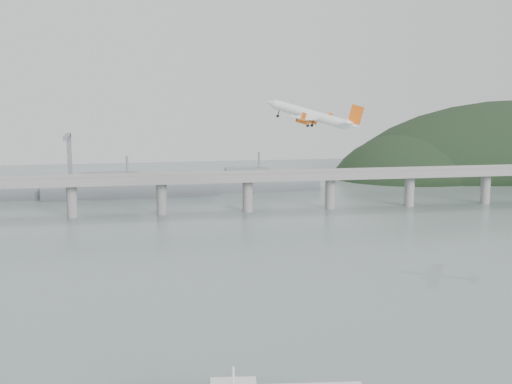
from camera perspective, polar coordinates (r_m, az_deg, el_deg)
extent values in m
plane|color=slate|center=(209.00, 2.62, -12.27)|extent=(900.00, 900.00, 0.00)
cube|color=gray|center=(395.98, -3.56, 1.12)|extent=(800.00, 22.00, 2.20)
cube|color=gray|center=(385.36, -3.40, 1.19)|extent=(800.00, 0.60, 1.80)
cube|color=gray|center=(406.04, -3.73, 1.61)|extent=(800.00, 0.60, 1.80)
cylinder|color=gray|center=(397.21, -15.10, -0.70)|extent=(6.00, 6.00, 21.00)
cylinder|color=gray|center=(395.59, -7.87, -0.51)|extent=(6.00, 6.00, 21.00)
cylinder|color=gray|center=(400.25, -0.70, -0.30)|extent=(6.00, 6.00, 21.00)
cylinder|color=gray|center=(410.99, 6.20, -0.10)|extent=(6.00, 6.00, 21.00)
cylinder|color=gray|center=(427.34, 12.66, 0.09)|extent=(6.00, 6.00, 21.00)
cylinder|color=gray|center=(448.70, 18.57, 0.27)|extent=(6.00, 6.00, 21.00)
ellipsoid|color=black|center=(561.02, 13.14, 0.05)|extent=(140.00, 110.00, 96.00)
cube|color=slate|center=(460.48, -10.63, 0.13)|extent=(110.55, 21.43, 8.00)
cube|color=slate|center=(459.60, -12.03, 1.08)|extent=(39.01, 16.73, 8.00)
cylinder|color=slate|center=(458.21, -10.69, 2.11)|extent=(1.60, 1.60, 14.00)
cube|color=slate|center=(477.40, 0.25, 0.62)|extent=(85.00, 13.60, 8.00)
cube|color=slate|center=(474.85, -0.76, 1.55)|extent=(29.75, 11.90, 8.00)
cylinder|color=slate|center=(475.21, 0.25, 2.53)|extent=(1.60, 1.60, 14.00)
cube|color=slate|center=(495.20, -15.27, 2.48)|extent=(3.00, 3.00, 40.00)
cube|color=slate|center=(483.52, -15.47, 4.45)|extent=(3.00, 28.00, 3.00)
cylinder|color=white|center=(153.78, -1.90, -15.03)|extent=(0.56, 0.56, 4.03)
cylinder|color=white|center=(281.84, 4.53, 6.46)|extent=(27.85, 21.23, 11.63)
cone|color=white|center=(287.39, 1.23, 7.42)|extent=(6.67, 6.30, 5.04)
cone|color=white|center=(277.15, 8.07, 5.52)|extent=(7.52, 6.64, 5.31)
cube|color=white|center=(281.61, 4.68, 6.18)|extent=(24.34, 35.22, 3.67)
cube|color=white|center=(277.34, 7.90, 5.74)|extent=(9.94, 13.26, 1.83)
cube|color=orange|center=(276.85, 8.33, 6.40)|extent=(6.03, 3.54, 8.27)
cylinder|color=orange|center=(288.07, 4.64, 5.97)|extent=(5.71, 5.05, 3.67)
cylinder|color=black|center=(288.73, 4.21, 6.10)|extent=(2.23, 2.59, 2.59)
cube|color=white|center=(287.98, 4.70, 6.19)|extent=(2.75, 1.79, 2.00)
cylinder|color=orange|center=(276.37, 3.90, 5.96)|extent=(5.71, 5.05, 3.67)
cylinder|color=black|center=(277.05, 3.45, 6.10)|extent=(2.23, 2.59, 2.59)
cube|color=white|center=(276.27, 3.96, 6.19)|extent=(2.75, 1.79, 2.00)
cylinder|color=black|center=(284.55, 4.74, 5.79)|extent=(1.17, 0.78, 2.71)
cylinder|color=black|center=(284.66, 4.68, 5.56)|extent=(1.53, 1.12, 1.51)
cylinder|color=black|center=(279.01, 4.40, 5.78)|extent=(1.17, 0.78, 2.71)
cylinder|color=black|center=(279.12, 4.33, 5.54)|extent=(1.53, 1.12, 1.51)
cylinder|color=black|center=(286.16, 1.88, 6.59)|extent=(1.17, 0.78, 2.71)
cylinder|color=black|center=(286.27, 1.82, 6.35)|extent=(1.53, 1.12, 1.51)
cube|color=orange|center=(299.11, 6.20, 6.31)|extent=(2.21, 1.34, 3.04)
cube|color=orange|center=(262.78, 4.00, 6.33)|extent=(2.21, 1.34, 3.04)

